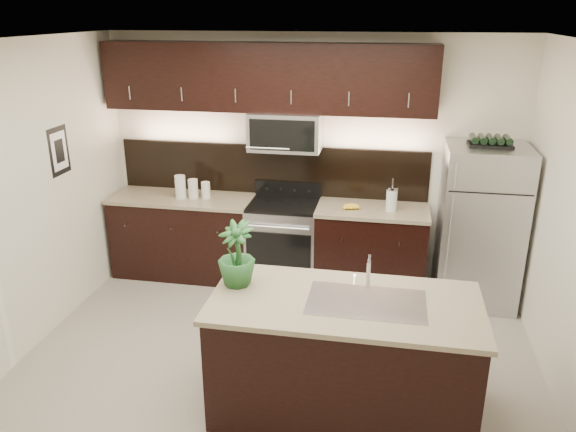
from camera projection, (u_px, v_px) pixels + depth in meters
name	position (u px, v px, depth m)	size (l,w,h in m)	color
ground	(275.00, 370.00, 4.81)	(4.50, 4.50, 0.00)	gray
room_walls	(258.00, 182.00, 4.21)	(4.52, 4.02, 2.71)	beige
counter_run	(266.00, 241.00, 6.29)	(3.51, 0.65, 0.94)	black
upper_fixtures	(269.00, 88.00, 5.84)	(3.49, 0.40, 1.66)	black
island	(343.00, 356.00, 4.20)	(1.96, 0.96, 0.94)	black
sink_faucet	(366.00, 300.00, 4.02)	(0.84, 0.50, 0.28)	silver
refrigerator	(480.00, 226.00, 5.72)	(0.80, 0.73, 1.67)	#B2B2B7
wine_rack	(490.00, 141.00, 5.42)	(0.41, 0.25, 0.10)	black
plant	(236.00, 254.00, 4.20)	(0.28, 0.28, 0.50)	#205123
canisters	(190.00, 188.00, 6.20)	(0.38, 0.16, 0.26)	silver
french_press	(392.00, 199.00, 5.80)	(0.12, 0.12, 0.34)	silver
bananas	(346.00, 206.00, 5.89)	(0.18, 0.14, 0.06)	gold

